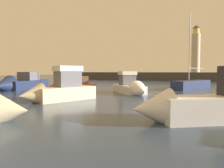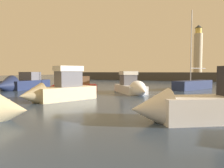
{
  "view_description": "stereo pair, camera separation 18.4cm",
  "coord_description": "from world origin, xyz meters",
  "px_view_note": "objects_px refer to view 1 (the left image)",
  "views": [
    {
      "loc": [
        6.26,
        -1.92,
        2.46
      ],
      "look_at": [
        0.13,
        12.01,
        1.56
      ],
      "focal_mm": 34.03,
      "sensor_mm": 36.0,
      "label": 1
    },
    {
      "loc": [
        6.42,
        -1.85,
        2.46
      ],
      "look_at": [
        0.13,
        12.01,
        1.56
      ],
      "focal_mm": 34.03,
      "sensor_mm": 36.0,
      "label": 2
    }
  ],
  "objects_px": {
    "lighthouse": "(196,50)",
    "motorboat_2": "(57,90)",
    "motorboat_5": "(70,87)",
    "motorboat_4": "(132,87)",
    "motorboat_6": "(19,84)",
    "motorboat_1": "(207,105)",
    "sailboat_moored": "(192,84)"
  },
  "relations": [
    {
      "from": "lighthouse",
      "to": "motorboat_2",
      "type": "height_order",
      "value": "lighthouse"
    },
    {
      "from": "motorboat_2",
      "to": "motorboat_5",
      "type": "distance_m",
      "value": 8.22
    },
    {
      "from": "motorboat_4",
      "to": "motorboat_5",
      "type": "xyz_separation_m",
      "value": [
        -7.85,
        -0.66,
        -0.15
      ]
    },
    {
      "from": "motorboat_6",
      "to": "motorboat_1",
      "type": "bearing_deg",
      "value": -22.86
    },
    {
      "from": "motorboat_1",
      "to": "sailboat_moored",
      "type": "height_order",
      "value": "sailboat_moored"
    },
    {
      "from": "motorboat_2",
      "to": "motorboat_6",
      "type": "bearing_deg",
      "value": 149.8
    },
    {
      "from": "motorboat_5",
      "to": "motorboat_6",
      "type": "distance_m",
      "value": 8.16
    },
    {
      "from": "lighthouse",
      "to": "motorboat_6",
      "type": "height_order",
      "value": "lighthouse"
    },
    {
      "from": "motorboat_1",
      "to": "motorboat_2",
      "type": "xyz_separation_m",
      "value": [
        -11.46,
        2.91,
        0.09
      ]
    },
    {
      "from": "motorboat_4",
      "to": "motorboat_2",
      "type": "bearing_deg",
      "value": -116.83
    },
    {
      "from": "lighthouse",
      "to": "sailboat_moored",
      "type": "height_order",
      "value": "lighthouse"
    },
    {
      "from": "motorboat_1",
      "to": "motorboat_6",
      "type": "relative_size",
      "value": 0.82
    },
    {
      "from": "motorboat_2",
      "to": "motorboat_6",
      "type": "distance_m",
      "value": 13.89
    },
    {
      "from": "motorboat_1",
      "to": "motorboat_6",
      "type": "distance_m",
      "value": 25.46
    },
    {
      "from": "motorboat_4",
      "to": "motorboat_6",
      "type": "relative_size",
      "value": 0.7
    },
    {
      "from": "motorboat_6",
      "to": "motorboat_2",
      "type": "bearing_deg",
      "value": -30.2
    },
    {
      "from": "motorboat_2",
      "to": "motorboat_4",
      "type": "xyz_separation_m",
      "value": [
        4.01,
        7.92,
        -0.2
      ]
    },
    {
      "from": "lighthouse",
      "to": "motorboat_2",
      "type": "relative_size",
      "value": 1.82
    },
    {
      "from": "motorboat_4",
      "to": "motorboat_5",
      "type": "distance_m",
      "value": 7.88
    },
    {
      "from": "motorboat_4",
      "to": "sailboat_moored",
      "type": "bearing_deg",
      "value": 58.9
    },
    {
      "from": "motorboat_6",
      "to": "sailboat_moored",
      "type": "xyz_separation_m",
      "value": [
        21.64,
        10.27,
        -0.12
      ]
    },
    {
      "from": "motorboat_1",
      "to": "motorboat_5",
      "type": "bearing_deg",
      "value": 146.42
    },
    {
      "from": "lighthouse",
      "to": "motorboat_1",
      "type": "relative_size",
      "value": 1.61
    },
    {
      "from": "motorboat_1",
      "to": "motorboat_6",
      "type": "bearing_deg",
      "value": 157.14
    },
    {
      "from": "motorboat_2",
      "to": "motorboat_5",
      "type": "relative_size",
      "value": 1.19
    },
    {
      "from": "lighthouse",
      "to": "motorboat_4",
      "type": "distance_m",
      "value": 39.76
    },
    {
      "from": "motorboat_5",
      "to": "sailboat_moored",
      "type": "distance_m",
      "value": 16.78
    },
    {
      "from": "motorboat_1",
      "to": "motorboat_4",
      "type": "bearing_deg",
      "value": 124.55
    },
    {
      "from": "motorboat_1",
      "to": "motorboat_6",
      "type": "height_order",
      "value": "motorboat_1"
    },
    {
      "from": "motorboat_5",
      "to": "motorboat_6",
      "type": "height_order",
      "value": "motorboat_6"
    },
    {
      "from": "lighthouse",
      "to": "motorboat_4",
      "type": "bearing_deg",
      "value": -97.2
    },
    {
      "from": "sailboat_moored",
      "to": "motorboat_4",
      "type": "bearing_deg",
      "value": -121.1
    }
  ]
}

